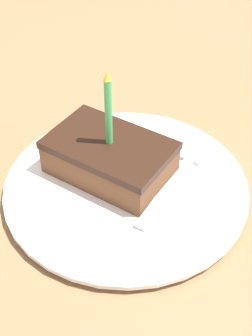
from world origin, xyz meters
The scene contains 4 objects.
ground_plane centered at (0.00, 0.00, -0.02)m, with size 2.40×2.40×0.04m.
plate centered at (0.02, 0.01, 0.01)m, with size 0.27×0.27×0.01m.
cake_slice centered at (0.01, -0.01, 0.04)m, with size 0.09×0.14×0.13m.
fork centered at (-0.02, 0.06, 0.02)m, with size 0.17×0.03×0.00m.
Camera 1 is at (0.34, 0.22, 0.38)m, focal length 50.00 mm.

